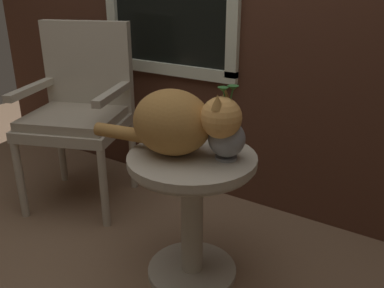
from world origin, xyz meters
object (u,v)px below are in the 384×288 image
wicker_chair (80,105)px  cat (177,122)px  pewter_vase_with_ivy (227,135)px  wicker_side_table (192,194)px

wicker_chair → cat: (0.91, -0.30, 0.15)m
pewter_vase_with_ivy → wicker_chair: bearing=168.2°
wicker_side_table → pewter_vase_with_ivy: (0.14, 0.05, 0.28)m
wicker_chair → cat: wicker_chair is taller
cat → pewter_vase_with_ivy: 0.21m
wicker_side_table → pewter_vase_with_ivy: pewter_vase_with_ivy is taller
wicker_side_table → cat: bearing=-158.7°
wicker_side_table → cat: size_ratio=0.90×
wicker_side_table → cat: (-0.06, -0.02, 0.33)m
wicker_chair → pewter_vase_with_ivy: wicker_chair is taller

